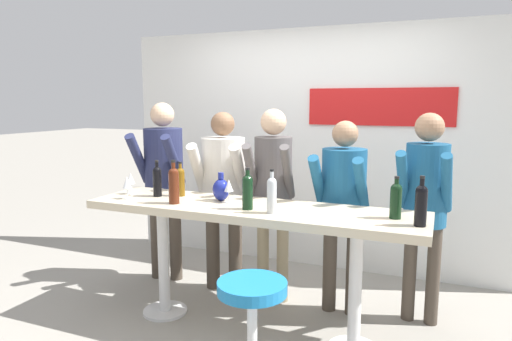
{
  "coord_description": "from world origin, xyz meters",
  "views": [
    {
      "loc": [
        1.28,
        -3.0,
        1.73
      ],
      "look_at": [
        0.0,
        0.09,
        1.22
      ],
      "focal_mm": 32.0,
      "sensor_mm": 36.0,
      "label": 1
    }
  ],
  "objects_px": {
    "wine_bottle_1": "(272,193)",
    "wine_glass_2": "(131,179)",
    "wine_bottle_3": "(181,180)",
    "decorative_vase": "(221,189)",
    "wine_bottle_4": "(157,180)",
    "wine_bottle_6": "(248,190)",
    "person_far_left": "(164,172)",
    "person_left": "(223,182)",
    "bar_stool": "(252,320)",
    "wine_bottle_5": "(421,203)",
    "wine_glass_1": "(229,186)",
    "person_center": "(343,197)",
    "wine_bottle_0": "(396,199)",
    "person_center_right": "(426,194)",
    "tasting_table": "(251,224)",
    "wine_bottle_2": "(174,184)",
    "person_center_left": "(273,183)",
    "wine_glass_0": "(127,183)"
  },
  "relations": [
    {
      "from": "wine_bottle_5",
      "to": "wine_bottle_6",
      "type": "height_order",
      "value": "wine_bottle_5"
    },
    {
      "from": "bar_stool",
      "to": "person_center_left",
      "type": "relative_size",
      "value": 0.42
    },
    {
      "from": "person_center_right",
      "to": "wine_bottle_6",
      "type": "relative_size",
      "value": 5.52
    },
    {
      "from": "wine_glass_1",
      "to": "decorative_vase",
      "type": "relative_size",
      "value": 0.8
    },
    {
      "from": "wine_bottle_0",
      "to": "wine_glass_2",
      "type": "bearing_deg",
      "value": -179.69
    },
    {
      "from": "person_center_left",
      "to": "wine_glass_1",
      "type": "xyz_separation_m",
      "value": [
        -0.16,
        -0.52,
        0.05
      ]
    },
    {
      "from": "wine_bottle_0",
      "to": "wine_bottle_5",
      "type": "relative_size",
      "value": 0.89
    },
    {
      "from": "wine_glass_0",
      "to": "wine_glass_1",
      "type": "distance_m",
      "value": 0.82
    },
    {
      "from": "person_far_left",
      "to": "person_center",
      "type": "bearing_deg",
      "value": -10.7
    },
    {
      "from": "person_center_right",
      "to": "wine_bottle_6",
      "type": "xyz_separation_m",
      "value": [
        -1.16,
        -0.73,
        0.08
      ]
    },
    {
      "from": "bar_stool",
      "to": "wine_glass_2",
      "type": "distance_m",
      "value": 1.69
    },
    {
      "from": "person_left",
      "to": "person_center",
      "type": "relative_size",
      "value": 1.04
    },
    {
      "from": "decorative_vase",
      "to": "person_center_right",
      "type": "bearing_deg",
      "value": 20.69
    },
    {
      "from": "wine_bottle_3",
      "to": "decorative_vase",
      "type": "relative_size",
      "value": 1.27
    },
    {
      "from": "wine_glass_0",
      "to": "wine_glass_2",
      "type": "relative_size",
      "value": 1.0
    },
    {
      "from": "tasting_table",
      "to": "wine_bottle_1",
      "type": "height_order",
      "value": "wine_bottle_1"
    },
    {
      "from": "wine_glass_1",
      "to": "person_far_left",
      "type": "bearing_deg",
      "value": 148.82
    },
    {
      "from": "bar_stool",
      "to": "wine_glass_0",
      "type": "distance_m",
      "value": 1.55
    },
    {
      "from": "person_center",
      "to": "wine_bottle_2",
      "type": "relative_size",
      "value": 4.81
    },
    {
      "from": "wine_bottle_6",
      "to": "wine_bottle_5",
      "type": "bearing_deg",
      "value": 0.1
    },
    {
      "from": "bar_stool",
      "to": "decorative_vase",
      "type": "distance_m",
      "value": 1.15
    },
    {
      "from": "wine_bottle_1",
      "to": "wine_bottle_4",
      "type": "relative_size",
      "value": 1.04
    },
    {
      "from": "wine_bottle_1",
      "to": "wine_glass_1",
      "type": "relative_size",
      "value": 1.73
    },
    {
      "from": "person_center",
      "to": "wine_glass_1",
      "type": "distance_m",
      "value": 0.93
    },
    {
      "from": "wine_bottle_6",
      "to": "wine_glass_1",
      "type": "bearing_deg",
      "value": 146.58
    },
    {
      "from": "wine_bottle_5",
      "to": "wine_bottle_6",
      "type": "bearing_deg",
      "value": -179.9
    },
    {
      "from": "person_center_right",
      "to": "person_left",
      "type": "bearing_deg",
      "value": -175.65
    },
    {
      "from": "person_center",
      "to": "wine_glass_2",
      "type": "height_order",
      "value": "person_center"
    },
    {
      "from": "wine_bottle_1",
      "to": "decorative_vase",
      "type": "height_order",
      "value": "wine_bottle_1"
    },
    {
      "from": "wine_bottle_0",
      "to": "wine_bottle_5",
      "type": "bearing_deg",
      "value": -39.85
    },
    {
      "from": "person_far_left",
      "to": "person_left",
      "type": "height_order",
      "value": "person_far_left"
    },
    {
      "from": "wine_bottle_1",
      "to": "wine_bottle_6",
      "type": "bearing_deg",
      "value": 168.83
    },
    {
      "from": "wine_bottle_4",
      "to": "wine_bottle_6",
      "type": "bearing_deg",
      "value": -8.89
    },
    {
      "from": "bar_stool",
      "to": "wine_bottle_1",
      "type": "bearing_deg",
      "value": 99.36
    },
    {
      "from": "wine_bottle_1",
      "to": "wine_glass_2",
      "type": "distance_m",
      "value": 1.31
    },
    {
      "from": "wine_bottle_0",
      "to": "wine_bottle_5",
      "type": "height_order",
      "value": "wine_bottle_5"
    },
    {
      "from": "person_far_left",
      "to": "decorative_vase",
      "type": "relative_size",
      "value": 7.81
    },
    {
      "from": "person_left",
      "to": "wine_bottle_5",
      "type": "xyz_separation_m",
      "value": [
        1.71,
        -0.72,
        0.11
      ]
    },
    {
      "from": "wine_bottle_6",
      "to": "decorative_vase",
      "type": "relative_size",
      "value": 1.35
    },
    {
      "from": "wine_glass_2",
      "to": "bar_stool",
      "type": "bearing_deg",
      "value": -27.57
    },
    {
      "from": "wine_bottle_4",
      "to": "decorative_vase",
      "type": "relative_size",
      "value": 1.33
    },
    {
      "from": "wine_bottle_6",
      "to": "wine_bottle_4",
      "type": "bearing_deg",
      "value": 171.11
    },
    {
      "from": "wine_bottle_3",
      "to": "wine_bottle_6",
      "type": "height_order",
      "value": "wine_bottle_6"
    },
    {
      "from": "wine_bottle_1",
      "to": "wine_bottle_3",
      "type": "bearing_deg",
      "value": 163.79
    },
    {
      "from": "tasting_table",
      "to": "decorative_vase",
      "type": "relative_size",
      "value": 11.36
    },
    {
      "from": "person_left",
      "to": "wine_bottle_2",
      "type": "height_order",
      "value": "person_left"
    },
    {
      "from": "tasting_table",
      "to": "wine_bottle_0",
      "type": "distance_m",
      "value": 1.05
    },
    {
      "from": "tasting_table",
      "to": "wine_glass_1",
      "type": "distance_m",
      "value": 0.33
    },
    {
      "from": "wine_bottle_3",
      "to": "decorative_vase",
      "type": "distance_m",
      "value": 0.39
    },
    {
      "from": "wine_bottle_1",
      "to": "wine_bottle_5",
      "type": "distance_m",
      "value": 0.96
    }
  ]
}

